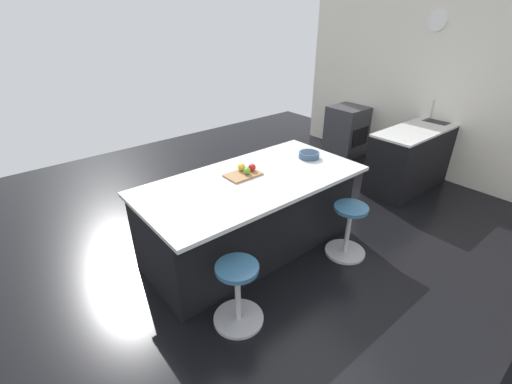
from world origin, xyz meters
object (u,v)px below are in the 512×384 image
Objects in this scene: kitchen_island at (250,214)px; apple_yellow at (241,167)px; stool_middle at (238,296)px; oven_range at (346,131)px; apple_red at (252,167)px; fruit_bowl at (309,155)px; cutting_board at (243,175)px; apple_green at (247,171)px; stool_by_window at (348,232)px.

apple_yellow is (-0.01, -0.16, 0.50)m from kitchen_island.
kitchen_island is 1.08m from stool_middle.
apple_red is at bearing 19.29° from oven_range.
stool_middle is at bearing 24.58° from fruit_bowl.
stool_middle is 1.66× the size of cutting_board.
apple_red is 0.95× the size of apple_yellow.
apple_green is (0.00, -0.04, 0.49)m from kitchen_island.
fruit_bowl is (-0.86, 0.07, -0.02)m from apple_green.
kitchen_island is 28.55× the size of apple_yellow.
stool_middle is 7.68× the size of apple_red.
apple_green is (3.21, 1.12, 0.50)m from oven_range.
fruit_bowl is (-0.85, 0.18, -0.02)m from apple_yellow.
apple_yellow is at bearing -95.45° from apple_green.
stool_by_window is 1.00× the size of stool_middle.
stool_middle is 8.27× the size of apple_green.
kitchen_island is 9.92× the size of fruit_bowl.
cutting_board is at bearing -47.03° from stool_by_window.
apple_green is (-0.74, -0.80, 0.66)m from stool_middle.
cutting_board is at bearing -130.48° from stool_middle.
apple_red reaches higher than apple_green.
apple_yellow is at bearing -129.54° from stool_middle.
cutting_board is 0.06m from apple_green.
stool_by_window is 7.27× the size of apple_yellow.
apple_yellow reaches higher than oven_range.
apple_green is at bearing -4.58° from fruit_bowl.
stool_by_window is at bearing 128.86° from apple_yellow.
apple_green is (0.09, 0.03, -0.00)m from apple_red.
apple_green reaches higher than cutting_board.
fruit_bowl is (-0.89, 0.10, 0.03)m from cutting_board.
apple_red is (-0.12, -0.00, 0.05)m from cutting_board.
apple_red reaches higher than stool_middle.
oven_range is 2.43× the size of cutting_board.
apple_red is 0.10m from apple_green.
stool_middle is 7.27× the size of apple_yellow.
oven_range is 12.06× the size of apple_green.
cutting_board is 4.61× the size of apple_red.
oven_range is 0.37× the size of kitchen_island.
apple_green reaches higher than oven_range.
oven_range is 10.60× the size of apple_yellow.
cutting_board is 0.13m from apple_red.
stool_by_window is 1.25m from apple_red.
apple_green is (-0.03, 0.03, 0.05)m from cutting_board.
fruit_bowl is at bearing 172.40° from apple_red.
apple_yellow is 0.35× the size of fruit_bowl.
apple_red is 0.33× the size of fruit_bowl.
apple_green is at bearing 134.18° from cutting_board.
apple_green reaches higher than stool_by_window.
stool_by_window is (2.46, 1.93, -0.15)m from oven_range.
fruit_bowl reaches higher than stool_by_window.
stool_by_window is at bearing 132.92° from apple_green.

